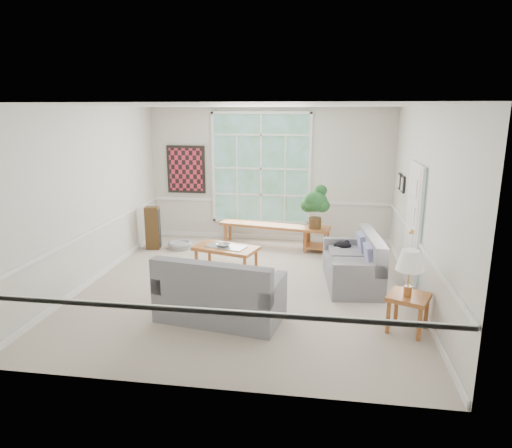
% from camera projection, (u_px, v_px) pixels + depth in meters
% --- Properties ---
extents(floor, '(5.50, 6.00, 0.01)m').
position_uv_depth(floor, '(249.00, 286.00, 7.82)').
color(floor, '#AA9D8F').
rests_on(floor, ground).
extents(ceiling, '(5.50, 6.00, 0.02)m').
position_uv_depth(ceiling, '(248.00, 105.00, 7.10)').
color(ceiling, white).
rests_on(ceiling, ground).
extents(wall_back, '(5.50, 0.02, 3.00)m').
position_uv_depth(wall_back, '(270.00, 175.00, 10.34)').
color(wall_back, silver).
rests_on(wall_back, ground).
extents(wall_front, '(5.50, 0.02, 3.00)m').
position_uv_depth(wall_front, '(199.00, 256.00, 4.58)').
color(wall_front, silver).
rests_on(wall_front, ground).
extents(wall_left, '(0.02, 6.00, 3.00)m').
position_uv_depth(wall_left, '(91.00, 196.00, 7.85)').
color(wall_left, silver).
rests_on(wall_left, ground).
extents(wall_right, '(0.02, 6.00, 3.00)m').
position_uv_depth(wall_right, '(423.00, 205.00, 7.07)').
color(wall_right, silver).
rests_on(wall_right, ground).
extents(window_back, '(2.30, 0.08, 2.40)m').
position_uv_depth(window_back, '(261.00, 169.00, 10.29)').
color(window_back, white).
rests_on(window_back, wall_back).
extents(entry_door, '(0.08, 0.90, 2.10)m').
position_uv_depth(entry_door, '(411.00, 224.00, 7.76)').
color(entry_door, white).
rests_on(entry_door, floor).
extents(door_sidelight, '(0.08, 0.26, 1.90)m').
position_uv_depth(door_sidelight, '(419.00, 227.00, 7.13)').
color(door_sidelight, white).
rests_on(door_sidelight, wall_right).
extents(wall_art, '(0.90, 0.06, 1.10)m').
position_uv_depth(wall_art, '(186.00, 169.00, 10.54)').
color(wall_art, maroon).
rests_on(wall_art, wall_back).
extents(wall_frame_near, '(0.04, 0.26, 0.32)m').
position_uv_depth(wall_frame_near, '(402.00, 184.00, 8.74)').
color(wall_frame_near, black).
rests_on(wall_frame_near, wall_right).
extents(wall_frame_far, '(0.04, 0.26, 0.32)m').
position_uv_depth(wall_frame_far, '(399.00, 181.00, 9.12)').
color(wall_frame_far, black).
rests_on(wall_frame_far, wall_right).
extents(loveseat_right, '(0.99, 1.70, 0.88)m').
position_uv_depth(loveseat_right, '(352.00, 259.00, 7.82)').
color(loveseat_right, slate).
rests_on(loveseat_right, floor).
extents(loveseat_front, '(1.86, 1.18, 0.94)m').
position_uv_depth(loveseat_front, '(221.00, 287.00, 6.51)').
color(loveseat_front, slate).
rests_on(loveseat_front, floor).
extents(coffee_table, '(1.30, 0.94, 0.44)m').
position_uv_depth(coffee_table, '(226.00, 258.00, 8.62)').
color(coffee_table, '#9E5828').
rests_on(coffee_table, floor).
extents(pewter_bowl, '(0.42, 0.42, 0.08)m').
position_uv_depth(pewter_bowl, '(223.00, 245.00, 8.56)').
color(pewter_bowl, '#96969B').
rests_on(pewter_bowl, coffee_table).
extents(window_bench, '(2.10, 0.79, 0.48)m').
position_uv_depth(window_bench, '(266.00, 235.00, 10.12)').
color(window_bench, '#9E5828').
rests_on(window_bench, floor).
extents(end_table, '(0.59, 0.59, 0.51)m').
position_uv_depth(end_table, '(317.00, 240.00, 9.70)').
color(end_table, '#9E5828').
rests_on(end_table, floor).
extents(houseplant, '(0.75, 0.75, 0.93)m').
position_uv_depth(houseplant, '(315.00, 207.00, 9.50)').
color(houseplant, '#205223').
rests_on(houseplant, end_table).
extents(side_table, '(0.67, 0.67, 0.52)m').
position_uv_depth(side_table, '(407.00, 313.00, 6.17)').
color(side_table, '#9E5828').
rests_on(side_table, floor).
extents(table_lamp, '(0.45, 0.45, 0.64)m').
position_uv_depth(table_lamp, '(409.00, 274.00, 6.00)').
color(table_lamp, white).
rests_on(table_lamp, side_table).
extents(pet_bed, '(0.59, 0.59, 0.15)m').
position_uv_depth(pet_bed, '(180.00, 245.00, 9.94)').
color(pet_bed, gray).
rests_on(pet_bed, floor).
extents(floor_speaker, '(0.31, 0.26, 0.93)m').
position_uv_depth(floor_speaker, '(153.00, 228.00, 9.83)').
color(floor_speaker, '#432D14').
rests_on(floor_speaker, floor).
extents(cat, '(0.39, 0.35, 0.15)m').
position_uv_depth(cat, '(343.00, 245.00, 8.36)').
color(cat, black).
rests_on(cat, loveseat_right).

